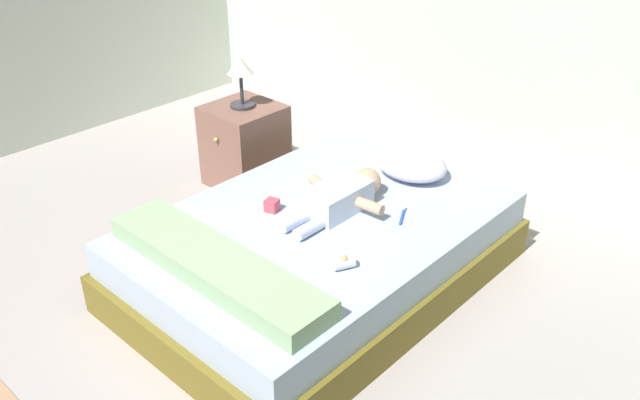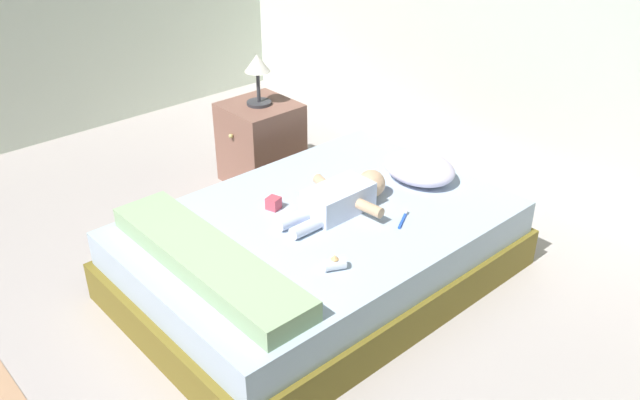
# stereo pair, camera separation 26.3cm
# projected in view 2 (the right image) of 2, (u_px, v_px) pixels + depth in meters

# --- Properties ---
(bed) EXTENTS (1.37, 2.00, 0.40)m
(bed) POSITION_uv_depth(u_px,v_px,m) (320.00, 250.00, 3.48)
(bed) COLOR brown
(bed) RESTS_ON ground_plane
(pillow) EXTENTS (0.43, 0.35, 0.14)m
(pillow) POSITION_uv_depth(u_px,v_px,m) (419.00, 168.00, 3.71)
(pillow) COLOR silver
(pillow) RESTS_ON bed
(baby) EXTENTS (0.50, 0.67, 0.15)m
(baby) POSITION_uv_depth(u_px,v_px,m) (343.00, 198.00, 3.41)
(baby) COLOR silver
(baby) RESTS_ON bed
(toothbrush) EXTENTS (0.09, 0.15, 0.02)m
(toothbrush) POSITION_uv_depth(u_px,v_px,m) (403.00, 219.00, 3.35)
(toothbrush) COLOR blue
(toothbrush) RESTS_ON bed
(nightstand) EXTENTS (0.45, 0.48, 0.56)m
(nightstand) POSITION_uv_depth(u_px,v_px,m) (261.00, 143.00, 4.45)
(nightstand) COLOR #86594B
(nightstand) RESTS_ON ground_plane
(lamp) EXTENTS (0.17, 0.17, 0.33)m
(lamp) POSITION_uv_depth(u_px,v_px,m) (257.00, 70.00, 4.20)
(lamp) COLOR #333338
(lamp) RESTS_ON nightstand
(blanket) EXTENTS (1.23, 0.28, 0.10)m
(blanket) POSITION_uv_depth(u_px,v_px,m) (207.00, 260.00, 2.96)
(blanket) COLOR #99B887
(blanket) RESTS_ON bed
(toy_block) EXTENTS (0.08, 0.08, 0.06)m
(toy_block) POSITION_uv_depth(u_px,v_px,m) (274.00, 203.00, 3.44)
(toy_block) COLOR #D84657
(toy_block) RESTS_ON bed
(baby_bottle) EXTENTS (0.09, 0.11, 0.08)m
(baby_bottle) POSITION_uv_depth(u_px,v_px,m) (335.00, 263.00, 2.97)
(baby_bottle) COLOR white
(baby_bottle) RESTS_ON bed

